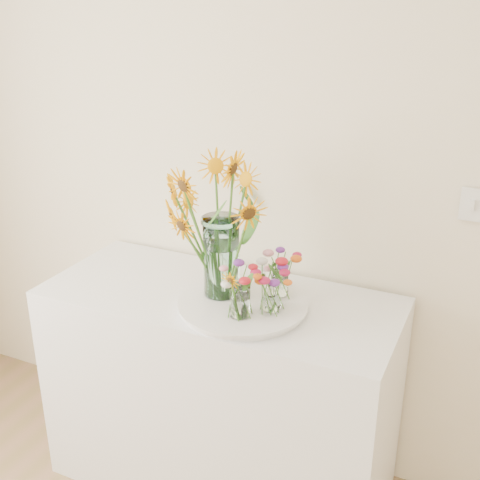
% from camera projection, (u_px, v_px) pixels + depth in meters
% --- Properties ---
extents(counter, '(1.40, 0.60, 0.90)m').
position_uv_depth(counter, '(220.00, 391.00, 2.51)').
color(counter, white).
rests_on(counter, ground_plane).
extents(tray, '(0.46, 0.46, 0.02)m').
position_uv_depth(tray, '(243.00, 306.00, 2.23)').
color(tray, white).
rests_on(tray, counter).
extents(mason_jar, '(0.17, 0.17, 0.31)m').
position_uv_depth(mason_jar, '(221.00, 257.00, 2.23)').
color(mason_jar, '#B2EADF').
rests_on(mason_jar, tray).
extents(sunflower_bouquet, '(0.89, 0.89, 0.56)m').
position_uv_depth(sunflower_bouquet, '(221.00, 226.00, 2.19)').
color(sunflower_bouquet, '#F7A005').
rests_on(sunflower_bouquet, tray).
extents(small_vase_a, '(0.08, 0.08, 0.12)m').
position_uv_depth(small_vase_a, '(240.00, 302.00, 2.11)').
color(small_vase_a, white).
rests_on(small_vase_a, tray).
extents(wildflower_posy_a, '(0.18, 0.18, 0.21)m').
position_uv_depth(wildflower_posy_a, '(240.00, 290.00, 2.09)').
color(wildflower_posy_a, '#DF5C13').
rests_on(wildflower_posy_a, tray).
extents(small_vase_b, '(0.10, 0.10, 0.11)m').
position_uv_depth(small_vase_b, '(271.00, 298.00, 2.15)').
color(small_vase_b, white).
rests_on(small_vase_b, tray).
extents(wildflower_posy_b, '(0.21, 0.21, 0.20)m').
position_uv_depth(wildflower_posy_b, '(271.00, 286.00, 2.13)').
color(wildflower_posy_b, '#DF5C13').
rests_on(wildflower_posy_b, tray).
extents(small_vase_c, '(0.08, 0.08, 0.11)m').
position_uv_depth(small_vase_c, '(280.00, 284.00, 2.26)').
color(small_vase_c, white).
rests_on(small_vase_c, tray).
extents(wildflower_posy_c, '(0.19, 0.19, 0.20)m').
position_uv_depth(wildflower_posy_c, '(280.00, 273.00, 2.24)').
color(wildflower_posy_c, '#DF5C13').
rests_on(wildflower_posy_c, tray).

